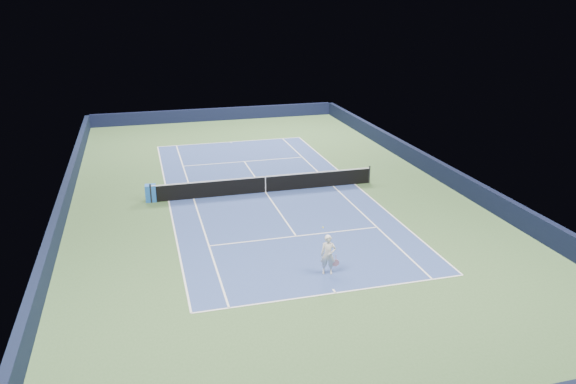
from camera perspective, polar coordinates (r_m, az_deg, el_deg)
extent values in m
plane|color=#395830|center=(32.27, -2.30, -0.03)|extent=(40.00, 40.00, 0.00)
cube|color=black|center=(50.97, -7.38, 7.83)|extent=(22.00, 0.35, 1.10)
cube|color=black|center=(35.94, 14.77, 2.32)|extent=(0.35, 40.00, 1.10)
cube|color=black|center=(31.64, -21.78, -0.82)|extent=(0.35, 40.00, 1.10)
cube|color=navy|center=(32.26, -2.30, -0.02)|extent=(10.97, 23.77, 0.01)
cube|color=white|center=(43.43, -5.85, 5.09)|extent=(10.97, 0.08, 0.00)
cube|color=white|center=(21.86, 4.86, -10.18)|extent=(10.97, 0.08, 0.00)
cube|color=white|center=(33.83, 6.79, 0.81)|extent=(0.08, 23.77, 0.00)
cube|color=white|center=(31.58, -12.04, -0.89)|extent=(0.08, 23.77, 0.00)
cube|color=white|center=(33.36, 4.61, 0.61)|extent=(0.08, 23.77, 0.00)
cube|color=white|center=(31.66, -9.57, -0.67)|extent=(0.08, 23.77, 0.00)
cube|color=white|center=(38.23, -4.46, 3.11)|extent=(8.23, 0.08, 0.00)
cube|color=white|center=(26.51, 0.84, -4.51)|extent=(8.23, 0.08, 0.00)
cube|color=white|center=(32.26, -2.30, -0.01)|extent=(0.08, 12.80, 0.00)
cube|color=white|center=(43.29, -5.81, 5.04)|extent=(0.08, 0.30, 0.00)
cube|color=white|center=(21.98, 4.73, -10.00)|extent=(0.08, 0.30, 0.00)
cylinder|color=black|center=(31.38, -13.77, -0.14)|extent=(0.10, 0.10, 1.07)
cylinder|color=black|center=(34.01, 8.26, 1.78)|extent=(0.10, 0.10, 1.07)
cube|color=black|center=(32.11, -2.31, 0.74)|extent=(12.80, 0.03, 0.91)
cube|color=white|center=(31.96, -2.32, 1.57)|extent=(12.80, 0.04, 0.06)
cube|color=white|center=(32.11, -2.31, 0.74)|extent=(0.05, 0.04, 0.91)
cube|color=blue|center=(31.62, -13.77, -0.11)|extent=(0.60, 0.55, 0.94)
cube|color=white|center=(31.64, -13.25, -0.10)|extent=(0.08, 0.42, 0.42)
imported|color=white|center=(22.85, 4.10, -6.37)|extent=(0.70, 0.56, 1.69)
cylinder|color=pink|center=(22.98, 4.89, -6.66)|extent=(0.03, 0.03, 0.28)
cylinder|color=black|center=(23.08, 4.87, -7.19)|extent=(0.28, 0.02, 0.28)
cylinder|color=#CE8596|center=(23.08, 4.87, -7.19)|extent=(0.30, 0.03, 0.30)
sphere|color=yellow|center=(23.42, 3.57, -3.61)|extent=(0.07, 0.07, 0.07)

